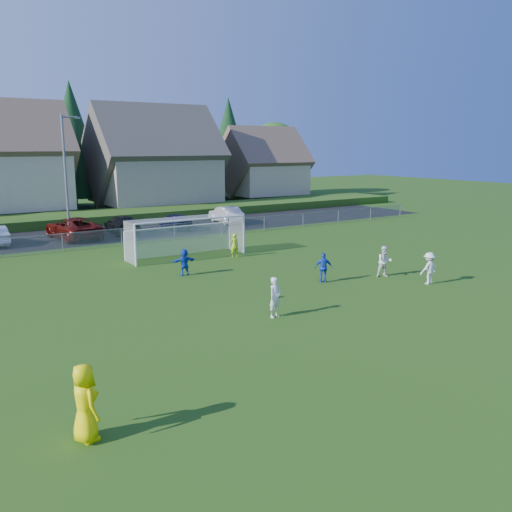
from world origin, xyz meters
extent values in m
plane|color=#193D0C|center=(0.00, 0.00, 0.00)|extent=(160.00, 160.00, 0.00)
plane|color=black|center=(0.00, 27.50, 0.01)|extent=(60.00, 60.00, 0.00)
cube|color=#1E420F|center=(0.00, 35.00, 0.40)|extent=(70.00, 6.00, 0.80)
sphere|color=white|center=(-0.70, 5.28, 0.11)|extent=(0.22, 0.22, 0.22)
imported|color=#FFEF05|center=(-11.49, -2.23, 0.95)|extent=(0.74, 1.01, 1.90)
imported|color=white|center=(-2.37, 3.00, 0.82)|extent=(0.69, 0.54, 1.65)
imported|color=white|center=(6.40, 5.41, 0.83)|extent=(1.00, 0.91, 1.66)
imported|color=white|center=(7.15, 3.12, 0.81)|extent=(1.08, 0.68, 1.61)
imported|color=#1440BB|center=(2.96, 6.27, 0.76)|extent=(0.96, 0.77, 1.52)
imported|color=#1440BB|center=(-2.27, 11.51, 0.72)|extent=(1.35, 0.46, 1.44)
imported|color=#A1D419|center=(2.46, 14.21, 0.74)|extent=(0.61, 0.48, 1.48)
imported|color=#580F0A|center=(-4.05, 26.60, 0.80)|extent=(3.31, 6.05, 1.61)
imported|color=black|center=(-0.22, 26.84, 0.71)|extent=(2.43, 5.05, 1.42)
imported|color=#14123F|center=(4.17, 26.52, 0.69)|extent=(1.74, 4.10, 1.38)
imported|color=#AEAEAE|center=(9.63, 27.57, 0.75)|extent=(2.07, 4.70, 1.50)
cylinder|color=white|center=(-3.65, 15.00, 1.22)|extent=(0.12, 0.12, 2.44)
cylinder|color=white|center=(3.65, 15.00, 1.22)|extent=(0.12, 0.12, 2.44)
cylinder|color=white|center=(0.00, 15.00, 2.44)|extent=(7.30, 0.12, 0.12)
cylinder|color=white|center=(-3.65, 16.80, 0.90)|extent=(0.08, 0.08, 1.80)
cylinder|color=white|center=(3.65, 16.80, 0.90)|extent=(0.08, 0.08, 1.80)
cylinder|color=white|center=(0.00, 16.80, 1.80)|extent=(7.30, 0.08, 0.08)
cube|color=silver|center=(0.00, 16.80, 0.90)|extent=(7.30, 0.02, 1.80)
cube|color=silver|center=(-3.65, 15.90, 1.22)|extent=(0.02, 1.80, 2.44)
cube|color=silver|center=(3.65, 15.90, 1.22)|extent=(0.02, 1.80, 2.44)
cube|color=silver|center=(0.00, 15.90, 2.44)|extent=(7.30, 1.80, 0.02)
cube|color=gray|center=(0.00, 22.00, 1.18)|extent=(52.00, 0.03, 0.03)
cube|color=gray|center=(0.00, 22.00, 0.60)|extent=(52.00, 0.02, 1.14)
cylinder|color=gray|center=(0.00, 22.00, 0.60)|extent=(0.06, 0.06, 1.20)
cylinder|color=gray|center=(26.00, 22.00, 0.60)|extent=(0.06, 0.06, 1.20)
cylinder|color=slate|center=(-4.50, 26.00, 4.50)|extent=(0.18, 0.18, 9.00)
cylinder|color=slate|center=(-4.00, 26.00, 8.80)|extent=(1.20, 0.12, 0.12)
cube|color=slate|center=(-3.40, 26.00, 8.75)|extent=(0.36, 0.18, 0.12)
cube|color=#C6B58E|center=(-6.00, 43.00, 3.55)|extent=(11.00, 9.00, 5.50)
cube|color=tan|center=(9.00, 42.00, 3.30)|extent=(12.00, 10.00, 5.00)
pyramid|color=#4C473F|center=(9.00, 42.00, 11.32)|extent=(13.20, 11.00, 5.52)
cube|color=tan|center=(24.00, 43.00, 2.80)|extent=(9.00, 8.00, 4.00)
pyramid|color=brown|center=(24.00, 43.00, 9.21)|extent=(9.90, 8.80, 4.41)
cylinder|color=#382616|center=(2.00, 48.00, 0.60)|extent=(0.30, 0.30, 1.20)
cone|color=#143819|center=(2.00, 48.00, 7.50)|extent=(7.28, 7.28, 12.60)
cylinder|color=#382616|center=(12.00, 50.00, 1.98)|extent=(0.36, 0.36, 3.96)
sphere|color=#2B5B19|center=(12.00, 50.00, 6.82)|extent=(8.36, 8.36, 8.36)
cylinder|color=#382616|center=(22.00, 48.00, 0.60)|extent=(0.30, 0.30, 1.20)
cone|color=#143819|center=(22.00, 48.00, 7.05)|extent=(6.76, 6.76, 11.70)
cylinder|color=#382616|center=(30.00, 49.00, 1.80)|extent=(0.36, 0.36, 3.60)
sphere|color=#2B5B19|center=(30.00, 49.00, 6.20)|extent=(7.60, 7.60, 7.60)
camera|label=1|loc=(-14.55, -14.16, 6.82)|focal=38.00mm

